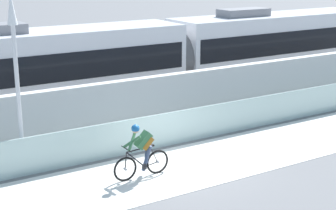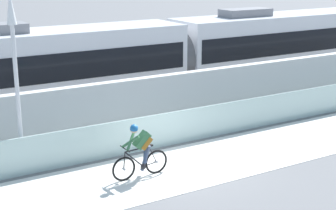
{
  "view_description": "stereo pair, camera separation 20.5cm",
  "coord_description": "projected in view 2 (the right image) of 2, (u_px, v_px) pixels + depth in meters",
  "views": [
    {
      "loc": [
        -8.12,
        -12.3,
        6.03
      ],
      "look_at": [
        0.93,
        2.35,
        1.25
      ],
      "focal_mm": 56.38,
      "sensor_mm": 36.0,
      "label": 1
    },
    {
      "loc": [
        -7.95,
        -12.4,
        6.03
      ],
      "look_at": [
        0.93,
        2.35,
        1.25
      ],
      "focal_mm": 56.38,
      "sensor_mm": 36.0,
      "label": 2
    }
  ],
  "objects": [
    {
      "name": "tram",
      "position": [
        176.0,
        57.0,
        22.97
      ],
      "size": [
        22.56,
        2.54,
        3.81
      ],
      "color": "silver",
      "rests_on": "ground"
    },
    {
      "name": "concrete_barrier_wall",
      "position": [
        126.0,
        107.0,
        18.55
      ],
      "size": [
        32.0,
        0.36,
        1.98
      ],
      "primitive_type": "cube",
      "color": "silver",
      "rests_on": "ground"
    },
    {
      "name": "tram_rail_far",
      "position": [
        85.0,
        108.0,
        22.05
      ],
      "size": [
        32.0,
        0.08,
        0.01
      ],
      "primitive_type": "cube",
      "color": "#595654",
      "rests_on": "ground"
    },
    {
      "name": "ground_plane",
      "position": [
        182.0,
        167.0,
        15.8
      ],
      "size": [
        200.0,
        200.0,
        0.0
      ],
      "primitive_type": "plane",
      "color": "slate"
    },
    {
      "name": "glass_parapet",
      "position": [
        151.0,
        132.0,
        17.18
      ],
      "size": [
        32.0,
        0.05,
        1.15
      ],
      "primitive_type": "cube",
      "color": "#ADC6C1",
      "rests_on": "ground"
    },
    {
      "name": "tram_rail_near",
      "position": [
        99.0,
        117.0,
        20.86
      ],
      "size": [
        32.0,
        0.08,
        0.01
      ],
      "primitive_type": "cube",
      "color": "#595654",
      "rests_on": "ground"
    },
    {
      "name": "cyclist_on_bike",
      "position": [
        140.0,
        151.0,
        14.9
      ],
      "size": [
        1.77,
        0.58,
        1.61
      ],
      "color": "black",
      "rests_on": "ground"
    },
    {
      "name": "bike_path_deck",
      "position": [
        182.0,
        167.0,
        15.8
      ],
      "size": [
        32.0,
        3.2,
        0.01
      ],
      "primitive_type": "cube",
      "color": "silver",
      "rests_on": "ground"
    },
    {
      "name": "lamp_post_antenna",
      "position": [
        15.0,
        61.0,
        14.63
      ],
      "size": [
        0.28,
        0.28,
        5.2
      ],
      "color": "gray",
      "rests_on": "ground"
    }
  ]
}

